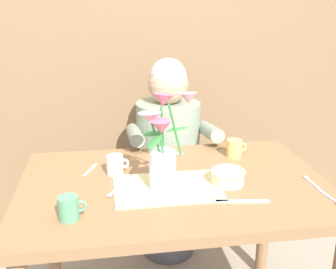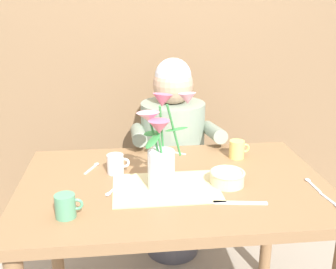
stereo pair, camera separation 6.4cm
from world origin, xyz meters
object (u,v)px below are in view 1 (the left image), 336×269
at_px(seated_person, 168,163).
at_px(ceramic_bowl, 228,176).
at_px(flower_vase, 163,148).
at_px(tea_cup, 115,165).
at_px(dinner_knife, 242,201).
at_px(ceramic_mug, 69,208).
at_px(coffee_cup, 235,148).

bearing_deg(seated_person, ceramic_bowl, -79.73).
distance_m(flower_vase, ceramic_bowl, 0.29).
bearing_deg(tea_cup, dinner_knife, -35.68).
bearing_deg(ceramic_bowl, seated_person, 100.94).
bearing_deg(ceramic_mug, coffee_cup, 32.59).
height_order(coffee_cup, ceramic_mug, same).
relative_size(flower_vase, dinner_knife, 1.94).
xyz_separation_m(flower_vase, tea_cup, (-0.17, 0.16, -0.12)).
xyz_separation_m(dinner_knife, tea_cup, (-0.44, 0.31, 0.04)).
relative_size(seated_person, coffee_cup, 12.20).
bearing_deg(ceramic_bowl, flower_vase, -178.56).
bearing_deg(dinner_knife, ceramic_bowl, 101.75).
relative_size(ceramic_mug, tea_cup, 1.00).
relative_size(flower_vase, ceramic_mug, 3.96).
xyz_separation_m(flower_vase, ceramic_bowl, (0.25, 0.01, -0.13)).
xyz_separation_m(ceramic_mug, tea_cup, (0.16, 0.34, 0.00)).
height_order(coffee_cup, tea_cup, same).
relative_size(ceramic_bowl, ceramic_mug, 1.46).
relative_size(flower_vase, ceramic_bowl, 2.71).
distance_m(dinner_knife, tea_cup, 0.54).
distance_m(seated_person, dinner_knife, 0.85).
bearing_deg(tea_cup, ceramic_bowl, -20.27).
bearing_deg(coffee_cup, tea_cup, -168.52).
bearing_deg(seated_person, flower_vase, -101.35).
bearing_deg(seated_person, coffee_cup, -59.38).
bearing_deg(tea_cup, flower_vase, -43.52).
height_order(seated_person, ceramic_mug, seated_person).
xyz_separation_m(ceramic_bowl, dinner_knife, (0.01, -0.16, -0.03)).
relative_size(seated_person, dinner_knife, 5.97).
distance_m(ceramic_bowl, coffee_cup, 0.29).
height_order(seated_person, coffee_cup, seated_person).
xyz_separation_m(dinner_knife, coffee_cup, (0.10, 0.42, 0.04)).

